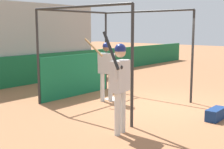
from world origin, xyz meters
TOP-DOWN VIEW (x-y plane):
  - ground_plane at (0.00, 0.00)m, footprint 60.00×60.00m
  - outfield_wall at (0.00, 5.91)m, footprint 24.00×0.12m
  - bleacher_section at (0.00, 7.97)m, footprint 6.50×4.00m
  - batting_cage at (-0.63, 2.32)m, footprint 3.08×3.45m
  - home_plate at (-0.27, 1.66)m, footprint 0.44×0.44m
  - player_batter at (-0.63, 1.67)m, footprint 0.51×0.86m
  - player_waiting at (-2.68, -0.49)m, footprint 0.77×0.53m
  - equipment_bag at (-0.37, -1.66)m, footprint 0.70×0.28m

SIDE VIEW (x-z plane):
  - ground_plane at x=0.00m, z-range 0.00..0.00m
  - home_plate at x=-0.27m, z-range 0.00..0.02m
  - equipment_bag at x=-0.37m, z-range 0.00..0.28m
  - outfield_wall at x=0.00m, z-range 0.00..1.17m
  - player_batter at x=-0.63m, z-range 0.14..2.06m
  - player_waiting at x=-2.68m, z-range 0.10..2.26m
  - batting_cage at x=-0.63m, z-range -0.16..2.63m
  - bleacher_section at x=0.00m, z-range -0.01..3.24m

